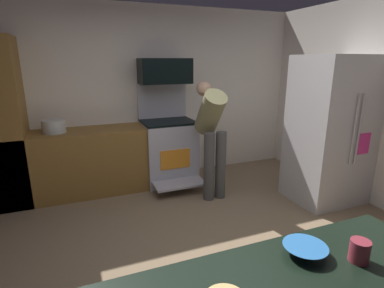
# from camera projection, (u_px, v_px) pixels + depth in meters

# --- Properties ---
(ground_plane) EXTENTS (5.20, 4.80, 0.02)m
(ground_plane) POSITION_uv_depth(u_px,v_px,m) (204.00, 259.00, 2.86)
(ground_plane) COLOR #816A50
(wall_back) EXTENTS (5.20, 0.12, 2.60)m
(wall_back) POSITION_uv_depth(u_px,v_px,m) (143.00, 95.00, 4.61)
(wall_back) COLOR silver
(wall_back) RESTS_ON ground
(lower_cabinet_run) EXTENTS (2.40, 0.60, 0.90)m
(lower_cabinet_run) POSITION_uv_depth(u_px,v_px,m) (88.00, 162.00, 4.20)
(lower_cabinet_run) COLOR brown
(lower_cabinet_run) RESTS_ON ground
(oven_range) EXTENTS (0.76, 0.98, 1.49)m
(oven_range) POSITION_uv_depth(u_px,v_px,m) (168.00, 149.00, 4.58)
(oven_range) COLOR #B8B6C4
(oven_range) RESTS_ON ground
(microwave) EXTENTS (0.74, 0.38, 0.36)m
(microwave) POSITION_uv_depth(u_px,v_px,m) (165.00, 71.00, 4.35)
(microwave) COLOR black
(microwave) RESTS_ON oven_range
(refrigerator) EXTENTS (0.90, 0.77, 1.88)m
(refrigerator) POSITION_uv_depth(u_px,v_px,m) (330.00, 131.00, 3.87)
(refrigerator) COLOR beige
(refrigerator) RESTS_ON ground
(person_cook) EXTENTS (0.31, 0.61, 1.54)m
(person_cook) POSITION_uv_depth(u_px,v_px,m) (211.00, 131.00, 3.98)
(person_cook) COLOR #4B4B4B
(person_cook) RESTS_ON ground
(mixing_bowl_large) EXTENTS (0.21, 0.21, 0.05)m
(mixing_bowl_large) POSITION_uv_depth(u_px,v_px,m) (305.00, 250.00, 1.46)
(mixing_bowl_large) COLOR #2E70B8
(mixing_bowl_large) RESTS_ON counter_island
(mug_coffee) EXTENTS (0.09, 0.09, 0.11)m
(mug_coffee) POSITION_uv_depth(u_px,v_px,m) (359.00, 251.00, 1.41)
(mug_coffee) COLOR maroon
(mug_coffee) RESTS_ON counter_island
(stock_pot) EXTENTS (0.29, 0.29, 0.17)m
(stock_pot) POSITION_uv_depth(u_px,v_px,m) (54.00, 126.00, 3.92)
(stock_pot) COLOR silver
(stock_pot) RESTS_ON lower_cabinet_run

